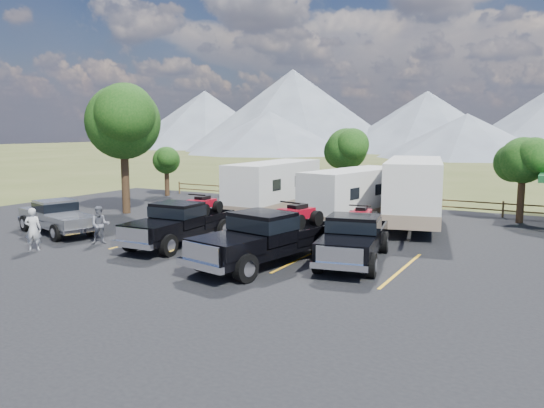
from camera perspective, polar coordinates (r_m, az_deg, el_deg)
The scene contains 18 objects.
ground at distance 19.24m, azimuth -7.25°, elevation -7.61°, with size 320.00×320.00×0.00m, color #445021.
asphalt_lot at distance 21.64m, azimuth -2.54°, elevation -5.73°, with size 44.00×34.00×0.04m, color black.
stall_lines at distance 22.47m, azimuth -1.20°, elevation -5.14°, with size 12.12×5.50×0.01m.
tree_big_nw at distance 33.58m, azimuth -15.74°, elevation 8.48°, with size 5.54×5.18×7.84m.
tree_ne_a at distance 32.03m, azimuth 25.37°, elevation 4.25°, with size 3.11×2.92×4.76m.
tree_north at distance 36.37m, azimuth 7.99°, elevation 5.87°, with size 3.46×3.24×5.25m.
tree_nw_small at distance 41.89m, azimuth -11.30°, elevation 4.63°, with size 2.59×2.43×3.85m.
rail_fence at distance 34.90m, azimuth 13.76°, elevation 0.30°, with size 36.12×0.12×1.00m.
mountain_range at distance 122.34m, azimuth 20.45°, elevation 8.82°, with size 209.00×71.00×20.00m.
rig_left at distance 24.10m, azimuth -9.76°, elevation -1.88°, with size 2.42×6.45×2.13m.
rig_center at distance 20.19m, azimuth -0.46°, elevation -3.47°, with size 3.50×7.14×2.28m.
rig_right at distance 20.89m, azimuth 8.87°, elevation -3.46°, with size 3.11×6.47×2.07m.
trailer_left at distance 30.57m, azimuth 0.19°, elevation 1.62°, with size 2.52×9.36×3.26m.
trailer_center at distance 28.00m, azimuth 8.72°, elevation 0.72°, with size 3.55×8.85×3.06m.
trailer_right at distance 28.65m, azimuth 15.00°, elevation 1.24°, with size 4.40×10.31×3.58m.
pickup_silver at distance 28.18m, azimuth -22.12°, elevation -1.23°, with size 5.89×3.21×1.68m.
person_a at distance 24.65m, azimuth -24.32°, elevation -2.50°, with size 0.68×0.44×1.85m, color silver.
person_b at distance 25.06m, azimuth -18.00°, elevation -2.16°, with size 0.84×0.65×1.72m, color slate.
Camera 1 is at (11.00, -14.91, 5.17)m, focal length 35.00 mm.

